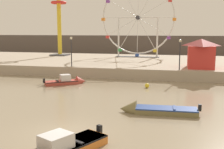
{
  "coord_description": "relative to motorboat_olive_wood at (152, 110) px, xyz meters",
  "views": [
    {
      "loc": [
        5.96,
        -13.82,
        5.53
      ],
      "look_at": [
        -0.01,
        11.43,
        1.52
      ],
      "focal_mm": 45.52,
      "sensor_mm": 36.0,
      "label": 1
    }
  ],
  "objects": [
    {
      "name": "motorboat_olive_wood",
      "position": [
        0.0,
        0.0,
        0.0
      ],
      "size": [
        5.43,
        1.56,
        1.22
      ],
      "rotation": [
        0.0,
        0.0,
        3.2
      ],
      "color": "olive",
      "rests_on": "ground_plane"
    },
    {
      "name": "promenade_lamp_far",
      "position": [
        -11.01,
        13.54,
        3.36
      ],
      "size": [
        0.32,
        0.32,
        3.59
      ],
      "color": "#2D2D33",
      "rests_on": "quay_promenade"
    },
    {
      "name": "mooring_buoy_orange",
      "position": [
        -1.26,
        8.57,
        -0.01
      ],
      "size": [
        0.44,
        0.44,
        0.44
      ],
      "primitive_type": "sphere",
      "color": "yellow",
      "rests_on": "ground_plane"
    },
    {
      "name": "ground_plane",
      "position": [
        -4.28,
        -4.9,
        -0.23
      ],
      "size": [
        240.0,
        240.0,
        0.0
      ],
      "primitive_type": "plane",
      "color": "gray"
    },
    {
      "name": "motorboat_faded_red",
      "position": [
        -9.49,
        8.68,
        0.06
      ],
      "size": [
        4.17,
        3.41,
        1.41
      ],
      "rotation": [
        0.0,
        0.0,
        0.61
      ],
      "color": "#B24238",
      "rests_on": "ground_plane"
    },
    {
      "name": "distant_town_skyline",
      "position": [
        -4.28,
        48.71,
        1.97
      ],
      "size": [
        140.0,
        3.0,
        4.4
      ],
      "primitive_type": "cube",
      "color": "#564C47",
      "rests_on": "ground_plane"
    },
    {
      "name": "carnival_booth_red_striped",
      "position": [
        4.15,
        15.74,
        2.75
      ],
      "size": [
        3.19,
        3.94,
        3.38
      ],
      "rotation": [
        0.0,
        0.0,
        0.0
      ],
      "color": "red",
      "rests_on": "quay_promenade"
    },
    {
      "name": "promenade_lamp_near",
      "position": [
        1.77,
        13.38,
        3.25
      ],
      "size": [
        0.32,
        0.32,
        3.38
      ],
      "color": "#2D2D33",
      "rests_on": "quay_promenade"
    },
    {
      "name": "drop_tower_yellow_tower",
      "position": [
        -18.67,
        27.63,
        7.5
      ],
      "size": [
        2.8,
        2.8,
        13.57
      ],
      "color": "gold",
      "rests_on": "quay_promenade"
    },
    {
      "name": "quay_promenade",
      "position": [
        -4.28,
        22.83,
        0.38
      ],
      "size": [
        110.0,
        20.15,
        1.22
      ],
      "primitive_type": "cube",
      "color": "tan",
      "rests_on": "ground_plane"
    },
    {
      "name": "ferris_wheel_white_frame",
      "position": [
        -5.01,
        27.76,
        7.17
      ],
      "size": [
        12.15,
        1.2,
        12.31
      ],
      "color": "silver",
      "rests_on": "quay_promenade"
    }
  ]
}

